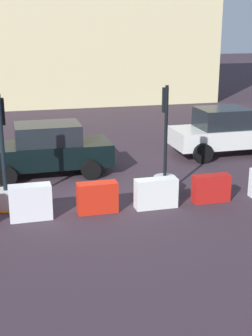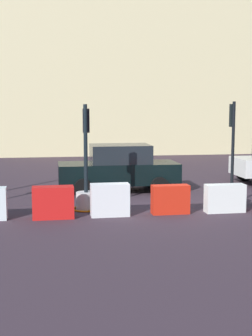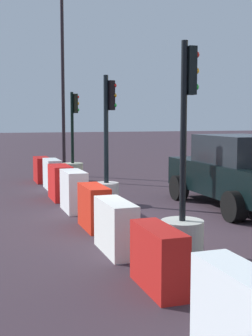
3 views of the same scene
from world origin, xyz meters
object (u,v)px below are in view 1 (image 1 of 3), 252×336
Objects in this scene: construction_barrier_5 at (156,193)px; car_black_sedan at (47,149)px; construction_barrier_4 at (97,198)px; construction_barrier_3 at (30,202)px; car_white_van at (223,132)px; traffic_light_1 at (6,188)px; construction_barrier_6 at (211,188)px; traffic_light_2 at (165,176)px.

construction_barrier_5 is 4.59m from car_black_sedan.
construction_barrier_4 is 3.87m from car_black_sedan.
construction_barrier_3 is 1.00× the size of construction_barrier_4.
car_black_sedan is at bearing -172.63° from car_white_van.
construction_barrier_3 is 8.80m from car_white_van.
traffic_light_1 is 0.80× the size of car_white_van.
construction_barrier_5 is 1.64m from construction_barrier_6.
traffic_light_2 reaches higher than construction_barrier_4.
construction_barrier_3 reaches higher than construction_barrier_4.
traffic_light_1 is 2.94× the size of construction_barrier_6.
car_white_van is at bearing 48.43° from construction_barrier_5.
traffic_light_2 is 5.18m from car_white_van.
car_white_van is at bearing 24.56° from traffic_light_1.
construction_barrier_4 is (1.74, 0.04, -0.05)m from construction_barrier_3.
car_black_sedan reaches higher than construction_barrier_6.
car_black_sedan is (0.77, 3.76, 0.39)m from construction_barrier_3.
construction_barrier_6 is at bearing -9.11° from traffic_light_1.
traffic_light_2 is 3.02× the size of construction_barrier_6.
car_black_sedan is at bearing 137.43° from traffic_light_2.
traffic_light_2 is 2.97× the size of construction_barrier_3.
traffic_light_2 reaches higher than construction_barrier_5.
construction_barrier_4 reaches higher than construction_barrier_6.
traffic_light_1 is 0.73× the size of car_black_sedan.
traffic_light_1 is 2.68× the size of construction_barrier_5.
construction_barrier_6 is (5.60, -0.90, -0.19)m from traffic_light_1.
traffic_light_1 is 8.88m from car_white_van.
construction_barrier_5 is 0.27× the size of car_black_sedan.
construction_barrier_4 is at bearing -75.28° from car_black_sedan.
construction_barrier_4 is 0.25× the size of car_black_sedan.
traffic_light_2 reaches higher than traffic_light_1.
construction_barrier_3 is at bearing -179.53° from construction_barrier_6.
construction_barrier_6 is at bearing 0.06° from construction_barrier_4.
traffic_light_1 is 5.67m from construction_barrier_6.
car_white_van is 6.76m from car_black_sedan.
construction_barrier_4 is 0.93× the size of construction_barrier_5.
car_white_van is (4.11, 4.64, 0.47)m from construction_barrier_5.
traffic_light_1 is 2.90× the size of construction_barrier_4.
construction_barrier_6 is 0.25× the size of car_black_sedan.
traffic_light_1 is 0.97× the size of traffic_light_2.
traffic_light_1 is at bearing -115.84° from car_black_sedan.
traffic_light_1 is 2.52m from construction_barrier_4.
car_black_sedan is (-0.98, 3.72, 0.43)m from construction_barrier_4.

